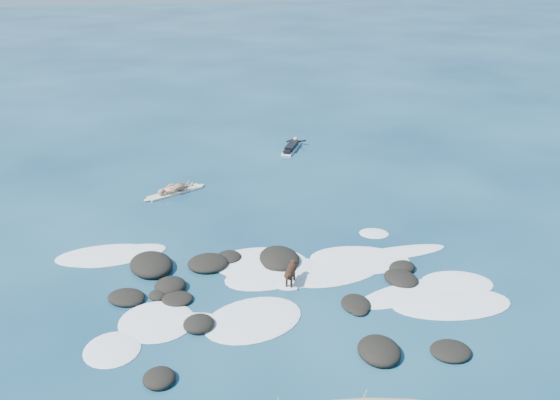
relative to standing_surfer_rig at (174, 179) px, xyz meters
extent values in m
plane|color=#0A2642|center=(3.27, -7.45, -0.66)|extent=(160.00, 160.00, 0.00)
ellipsoid|color=black|center=(-0.84, -6.33, -0.52)|extent=(1.86, 2.08, 0.55)
ellipsoid|color=black|center=(-0.22, -7.73, -0.55)|extent=(1.01, 1.02, 0.43)
ellipsoid|color=black|center=(7.36, -7.79, -0.57)|extent=(1.18, 1.11, 0.36)
ellipsoid|color=black|center=(-0.51, -12.08, -0.57)|extent=(0.84, 0.88, 0.34)
ellipsoid|color=black|center=(5.27, -9.93, -0.61)|extent=(0.59, 0.60, 0.20)
ellipsoid|color=black|center=(3.44, -6.59, -0.53)|extent=(1.60, 1.86, 0.52)
ellipsoid|color=black|center=(7.14, -12.22, -0.58)|extent=(1.16, 1.06, 0.29)
ellipsoid|color=black|center=(1.04, -6.46, -0.56)|extent=(1.50, 1.39, 0.40)
ellipsoid|color=black|center=(1.77, -6.09, -0.59)|extent=(0.88, 0.91, 0.27)
ellipsoid|color=black|center=(0.57, -9.92, -0.56)|extent=(1.15, 1.15, 0.39)
ellipsoid|color=black|center=(3.21, -6.82, -0.57)|extent=(0.95, 1.13, 0.32)
ellipsoid|color=black|center=(5.25, -11.95, -0.54)|extent=(1.17, 1.35, 0.47)
ellipsoid|color=black|center=(7.09, -8.44, -0.57)|extent=(1.40, 1.52, 0.34)
ellipsoid|color=black|center=(5.27, -9.60, -0.59)|extent=(0.96, 1.16, 0.24)
ellipsoid|color=black|center=(-0.60, -8.14, -0.59)|extent=(0.68, 0.69, 0.25)
ellipsoid|color=black|center=(-1.55, -8.14, -0.57)|extent=(1.47, 1.37, 0.32)
ellipsoid|color=black|center=(-0.02, -8.44, -0.59)|extent=(1.16, 1.10, 0.25)
ellipsoid|color=white|center=(5.19, -7.58, -0.65)|extent=(3.70, 2.42, 0.12)
ellipsoid|color=white|center=(3.14, -7.34, -0.65)|extent=(3.75, 2.69, 0.12)
ellipsoid|color=white|center=(8.81, -8.89, -0.65)|extent=(2.53, 1.91, 0.12)
ellipsoid|color=white|center=(6.18, -6.90, -0.65)|extent=(3.78, 2.69, 0.12)
ellipsoid|color=white|center=(-0.62, -9.47, -0.65)|extent=(2.63, 2.59, 0.12)
ellipsoid|color=white|center=(7.25, -5.07, -0.65)|extent=(1.32, 1.18, 0.12)
ellipsoid|color=white|center=(-1.78, -10.60, -0.65)|extent=(1.67, 1.77, 0.12)
ellipsoid|color=white|center=(2.13, -9.83, -0.65)|extent=(3.63, 3.18, 0.12)
ellipsoid|color=white|center=(0.06, -9.59, -0.65)|extent=(2.30, 0.86, 0.12)
ellipsoid|color=white|center=(7.54, -6.64, -0.65)|extent=(3.87, 1.27, 0.12)
ellipsoid|color=white|center=(-2.42, -5.17, -0.65)|extent=(3.48, 1.73, 0.12)
ellipsoid|color=white|center=(2.78, -6.56, -0.65)|extent=(3.44, 2.53, 0.12)
ellipsoid|color=white|center=(8.15, -9.96, -0.65)|extent=(3.81, 2.00, 0.12)
ellipsoid|color=white|center=(7.08, -9.19, -0.65)|extent=(3.84, 2.11, 0.12)
ellipsoid|color=white|center=(-1.90, -5.27, -0.65)|extent=(3.40, 2.06, 0.12)
ellipsoid|color=white|center=(3.54, -8.01, -0.65)|extent=(1.10, 0.90, 0.12)
cube|color=beige|center=(0.00, 0.00, -0.61)|extent=(2.37, 1.60, 0.08)
ellipsoid|color=beige|center=(1.07, 0.58, -0.61)|extent=(0.56, 0.47, 0.09)
ellipsoid|color=beige|center=(-1.07, -0.58, -0.61)|extent=(0.56, 0.47, 0.09)
imported|color=tan|center=(0.00, 0.00, 0.22)|extent=(0.61, 0.69, 1.58)
cube|color=white|center=(5.94, 4.81, -0.61)|extent=(1.40, 2.19, 0.08)
ellipsoid|color=white|center=(6.41, 5.80, -0.61)|extent=(0.44, 0.54, 0.08)
cube|color=black|center=(5.94, 4.81, -0.46)|extent=(0.94, 1.38, 0.22)
sphere|color=tan|center=(6.27, 5.51, -0.34)|extent=(0.31, 0.31, 0.23)
cylinder|color=black|center=(6.09, 5.76, -0.47)|extent=(0.55, 0.12, 0.25)
cylinder|color=black|center=(6.59, 5.52, -0.47)|extent=(0.43, 0.47, 0.25)
cube|color=black|center=(5.61, 4.14, -0.50)|extent=(0.54, 0.64, 0.14)
cylinder|color=black|center=(3.54, -8.11, -0.16)|extent=(0.49, 0.64, 0.28)
sphere|color=black|center=(3.64, -7.87, -0.16)|extent=(0.39, 0.39, 0.29)
sphere|color=black|center=(3.44, -8.35, -0.16)|extent=(0.35, 0.35, 0.27)
sphere|color=black|center=(3.71, -7.72, -0.06)|extent=(0.28, 0.28, 0.21)
cone|color=black|center=(3.76, -7.60, -0.08)|extent=(0.15, 0.16, 0.11)
cone|color=black|center=(3.66, -7.71, 0.02)|extent=(0.12, 0.10, 0.10)
cone|color=black|center=(3.76, -7.75, 0.02)|extent=(0.12, 0.10, 0.10)
cylinder|color=black|center=(3.55, -7.90, -0.47)|extent=(0.09, 0.09, 0.38)
cylinder|color=black|center=(3.69, -7.96, -0.47)|extent=(0.09, 0.09, 0.38)
cylinder|color=black|center=(3.39, -8.27, -0.47)|extent=(0.09, 0.09, 0.38)
cylinder|color=black|center=(3.53, -8.33, -0.47)|extent=(0.09, 0.09, 0.38)
cylinder|color=black|center=(3.39, -8.47, -0.11)|extent=(0.15, 0.27, 0.16)
camera|label=1|loc=(0.45, -24.87, 9.78)|focal=40.00mm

